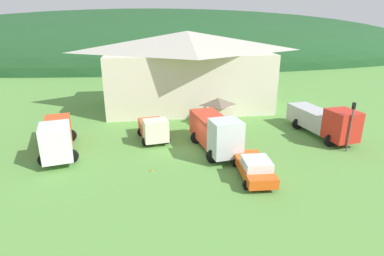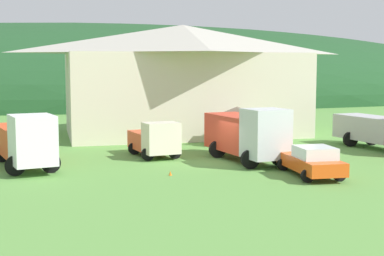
{
  "view_description": "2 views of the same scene",
  "coord_description": "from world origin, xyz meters",
  "px_view_note": "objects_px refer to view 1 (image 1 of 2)",
  "views": [
    {
      "loc": [
        -3.36,
        -24.77,
        10.95
      ],
      "look_at": [
        0.2,
        0.43,
        2.01
      ],
      "focal_mm": 29.54,
      "sensor_mm": 36.0,
      "label": 1
    },
    {
      "loc": [
        -9.68,
        -32.45,
        5.86
      ],
      "look_at": [
        -1.23,
        0.51,
        2.13
      ],
      "focal_mm": 52.56,
      "sensor_mm": 36.0,
      "label": 2
    }
  ],
  "objects_px": {
    "heavy_rig_white": "(57,136)",
    "traffic_cone_near_pickup": "(152,171)",
    "light_truck_cream": "(154,129)",
    "crane_truck_red": "(324,121)",
    "service_pickup_orange": "(254,167)",
    "play_shed_cream": "(218,111)",
    "traffic_light_east": "(351,122)",
    "depot_building": "(187,69)",
    "tow_truck_silver": "(215,131)"
  },
  "relations": [
    {
      "from": "heavy_rig_white",
      "to": "traffic_cone_near_pickup",
      "type": "relative_size",
      "value": 17.58
    },
    {
      "from": "light_truck_cream",
      "to": "traffic_cone_near_pickup",
      "type": "relative_size",
      "value": 9.99
    },
    {
      "from": "light_truck_cream",
      "to": "crane_truck_red",
      "type": "bearing_deg",
      "value": 76.34
    },
    {
      "from": "heavy_rig_white",
      "to": "service_pickup_orange",
      "type": "distance_m",
      "value": 16.29
    },
    {
      "from": "play_shed_cream",
      "to": "traffic_light_east",
      "type": "bearing_deg",
      "value": -42.88
    },
    {
      "from": "light_truck_cream",
      "to": "depot_building",
      "type": "bearing_deg",
      "value": 149.13
    },
    {
      "from": "tow_truck_silver",
      "to": "traffic_light_east",
      "type": "bearing_deg",
      "value": 72.48
    },
    {
      "from": "crane_truck_red",
      "to": "traffic_light_east",
      "type": "relative_size",
      "value": 1.93
    },
    {
      "from": "light_truck_cream",
      "to": "traffic_light_east",
      "type": "relative_size",
      "value": 1.12
    },
    {
      "from": "play_shed_cream",
      "to": "tow_truck_silver",
      "type": "bearing_deg",
      "value": -103.96
    },
    {
      "from": "depot_building",
      "to": "play_shed_cream",
      "type": "relative_size",
      "value": 7.23
    },
    {
      "from": "heavy_rig_white",
      "to": "service_pickup_orange",
      "type": "bearing_deg",
      "value": 54.06
    },
    {
      "from": "light_truck_cream",
      "to": "traffic_cone_near_pickup",
      "type": "height_order",
      "value": "light_truck_cream"
    },
    {
      "from": "depot_building",
      "to": "play_shed_cream",
      "type": "distance_m",
      "value": 8.93
    },
    {
      "from": "traffic_light_east",
      "to": "tow_truck_silver",
      "type": "bearing_deg",
      "value": 171.45
    },
    {
      "from": "service_pickup_orange",
      "to": "heavy_rig_white",
      "type": "bearing_deg",
      "value": -110.36
    },
    {
      "from": "heavy_rig_white",
      "to": "traffic_cone_near_pickup",
      "type": "distance_m",
      "value": 8.97
    },
    {
      "from": "light_truck_cream",
      "to": "traffic_cone_near_pickup",
      "type": "distance_m",
      "value": 6.42
    },
    {
      "from": "light_truck_cream",
      "to": "traffic_light_east",
      "type": "xyz_separation_m",
      "value": [
        16.39,
        -4.88,
        1.48
      ]
    },
    {
      "from": "traffic_light_east",
      "to": "depot_building",
      "type": "bearing_deg",
      "value": 124.92
    },
    {
      "from": "tow_truck_silver",
      "to": "traffic_cone_near_pickup",
      "type": "xyz_separation_m",
      "value": [
        -5.53,
        -3.11,
        -1.78
      ]
    },
    {
      "from": "crane_truck_red",
      "to": "depot_building",
      "type": "bearing_deg",
      "value": -147.62
    },
    {
      "from": "traffic_cone_near_pickup",
      "to": "traffic_light_east",
      "type": "bearing_deg",
      "value": 4.85
    },
    {
      "from": "traffic_cone_near_pickup",
      "to": "play_shed_cream",
      "type": "bearing_deg",
      "value": 54.42
    },
    {
      "from": "depot_building",
      "to": "tow_truck_silver",
      "type": "relative_size",
      "value": 2.85
    },
    {
      "from": "depot_building",
      "to": "tow_truck_silver",
      "type": "xyz_separation_m",
      "value": [
        0.48,
        -15.07,
        -3.07
      ]
    },
    {
      "from": "heavy_rig_white",
      "to": "tow_truck_silver",
      "type": "relative_size",
      "value": 1.16
    },
    {
      "from": "tow_truck_silver",
      "to": "service_pickup_orange",
      "type": "bearing_deg",
      "value": 9.89
    },
    {
      "from": "depot_building",
      "to": "traffic_light_east",
      "type": "height_order",
      "value": "depot_building"
    },
    {
      "from": "heavy_rig_white",
      "to": "tow_truck_silver",
      "type": "distance_m",
      "value": 13.26
    },
    {
      "from": "service_pickup_orange",
      "to": "depot_building",
      "type": "bearing_deg",
      "value": -170.9
    },
    {
      "from": "play_shed_cream",
      "to": "heavy_rig_white",
      "type": "bearing_deg",
      "value": -158.67
    },
    {
      "from": "play_shed_cream",
      "to": "heavy_rig_white",
      "type": "relative_size",
      "value": 0.34
    },
    {
      "from": "play_shed_cream",
      "to": "traffic_cone_near_pickup",
      "type": "distance_m",
      "value": 12.63
    },
    {
      "from": "tow_truck_silver",
      "to": "traffic_light_east",
      "type": "xyz_separation_m",
      "value": [
        11.22,
        -1.69,
        0.87
      ]
    },
    {
      "from": "play_shed_cream",
      "to": "tow_truck_silver",
      "type": "distance_m",
      "value": 7.32
    },
    {
      "from": "light_truck_cream",
      "to": "crane_truck_red",
      "type": "distance_m",
      "value": 16.27
    },
    {
      "from": "play_shed_cream",
      "to": "traffic_cone_near_pickup",
      "type": "bearing_deg",
      "value": -125.58
    },
    {
      "from": "heavy_rig_white",
      "to": "depot_building",
      "type": "bearing_deg",
      "value": 124.57
    },
    {
      "from": "depot_building",
      "to": "light_truck_cream",
      "type": "relative_size",
      "value": 4.34
    },
    {
      "from": "light_truck_cream",
      "to": "tow_truck_silver",
      "type": "bearing_deg",
      "value": 49.03
    },
    {
      "from": "service_pickup_orange",
      "to": "traffic_light_east",
      "type": "distance_m",
      "value": 10.24
    },
    {
      "from": "service_pickup_orange",
      "to": "traffic_cone_near_pickup",
      "type": "relative_size",
      "value": 10.63
    },
    {
      "from": "play_shed_cream",
      "to": "traffic_light_east",
      "type": "relative_size",
      "value": 0.67
    },
    {
      "from": "crane_truck_red",
      "to": "service_pickup_orange",
      "type": "height_order",
      "value": "crane_truck_red"
    },
    {
      "from": "traffic_cone_near_pickup",
      "to": "heavy_rig_white",
      "type": "bearing_deg",
      "value": 150.39
    },
    {
      "from": "play_shed_cream",
      "to": "light_truck_cream",
      "type": "distance_m",
      "value": 7.97
    },
    {
      "from": "play_shed_cream",
      "to": "heavy_rig_white",
      "type": "xyz_separation_m",
      "value": [
        -14.96,
        -5.84,
        0.13
      ]
    },
    {
      "from": "depot_building",
      "to": "service_pickup_orange",
      "type": "distance_m",
      "value": 20.73
    },
    {
      "from": "play_shed_cream",
      "to": "light_truck_cream",
      "type": "xyz_separation_m",
      "value": [
        -6.94,
        -3.9,
        -0.33
      ]
    }
  ]
}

